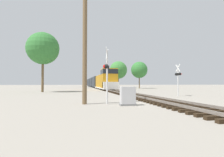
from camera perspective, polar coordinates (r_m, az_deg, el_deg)
The scene contains 10 objects.
ground_plane at distance 14.97m, azimuth 13.70°, elevation -7.12°, with size 400.00×400.00×0.00m, color gray.
rail_track_bed at distance 14.96m, azimuth 13.69°, elevation -6.61°, with size 2.60×160.00×0.31m.
freight_train at distance 68.98m, azimuth -5.66°, elevation -1.24°, with size 3.09×73.39×4.49m.
crossing_signal_near at distance 12.21m, azimuth -1.74°, elevation 2.71°, with size 0.57×1.01×3.93m.
crossing_signal_far at distance 21.49m, azimuth 20.79°, elevation 0.81°, with size 0.32×1.00×3.69m.
relay_cabinet at distance 11.53m, azimuth 5.14°, elevation -5.80°, with size 1.05×0.57×1.23m.
utility_pole at distance 12.73m, azimuth -8.86°, elevation 12.54°, with size 1.80×0.32×8.89m.
tree_far_right at distance 32.32m, azimuth -21.63°, elevation 9.09°, with size 5.45×5.45×10.16m.
tree_mid_background at distance 53.07m, azimuth 8.89°, elevation 2.79°, with size 4.92×4.92×8.03m.
tree_deep_background at distance 64.58m, azimuth 2.08°, elevation 2.78°, with size 6.48×6.48×9.71m.
Camera 1 is at (-6.16, -13.57, 1.43)m, focal length 28.00 mm.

